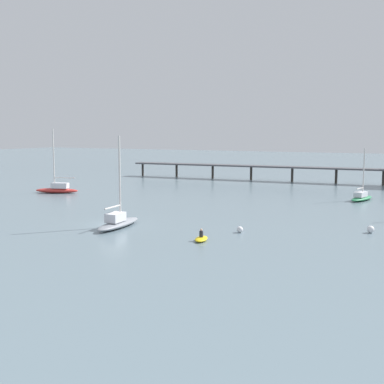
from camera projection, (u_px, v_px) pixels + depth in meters
ground_plane at (112, 224)px, 53.83m from camera, size 400.00×400.00×0.00m
pier at (353, 161)px, 94.23m from camera, size 62.29×8.59×7.95m
sailboat_green at (361, 197)px, 72.17m from camera, size 3.14×6.54×7.64m
sailboat_red at (57, 189)px, 81.15m from camera, size 7.51×4.28×10.50m
sailboat_gray at (118, 221)px, 51.78m from camera, size 2.68×7.85×9.64m
dinghy_yellow at (201, 238)px, 45.55m from camera, size 1.67×2.62×1.14m
mooring_buoy_inner at (371, 229)px, 49.03m from camera, size 0.73×0.73×0.73m
mooring_buoy_mid at (240, 229)px, 49.20m from camera, size 0.64×0.64×0.64m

